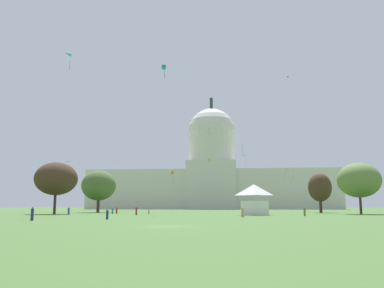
{
  "coord_description": "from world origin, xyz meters",
  "views": [
    {
      "loc": [
        5.8,
        -36.62,
        1.86
      ],
      "look_at": [
        -5.36,
        82.07,
        20.36
      ],
      "focal_mm": 37.3,
      "sensor_mm": 36.0,
      "label": 1
    }
  ],
  "objects_px": {
    "person_denim_front_center": "(69,211)",
    "person_navy_back_center": "(32,214)",
    "kite_black_high": "(287,77)",
    "person_red_front_left": "(117,210)",
    "kite_orange_low": "(173,173)",
    "person_tan_back_right": "(149,211)",
    "kite_white_mid": "(243,147)",
    "capitol_building": "(212,175)",
    "kite_gold_low": "(293,176)",
    "person_teal_deep_crowd": "(113,211)",
    "kite_cyan_mid": "(71,57)",
    "event_tent": "(254,200)",
    "person_navy_lawn_far_right": "(107,215)",
    "kite_turquoise_mid": "(164,67)",
    "tree_east_near": "(359,180)",
    "kite_blue_mid": "(246,157)",
    "kite_red_low": "(285,170)",
    "tree_west_mid": "(56,179)",
    "person_tan_lawn_far_left": "(243,213)",
    "kite_violet_mid": "(209,127)",
    "kite_yellow_low": "(257,188)",
    "person_olive_back_left": "(305,212)",
    "person_maroon_near_tree_east": "(136,211)",
    "tree_west_far": "(99,186)",
    "kite_pink_low": "(66,163)",
    "kite_lime_mid": "(209,160)",
    "person_navy_near_tree_west": "(252,211)"
  },
  "relations": [
    {
      "from": "person_denim_front_center",
      "to": "person_navy_back_center",
      "type": "distance_m",
      "value": 33.71
    },
    {
      "from": "person_denim_front_center",
      "to": "kite_black_high",
      "type": "xyz_separation_m",
      "value": [
        58.47,
        83.8,
        54.93
      ]
    },
    {
      "from": "person_red_front_left",
      "to": "kite_orange_low",
      "type": "distance_m",
      "value": 20.54
    },
    {
      "from": "person_tan_back_right",
      "to": "kite_white_mid",
      "type": "xyz_separation_m",
      "value": [
        22.36,
        30.86,
        18.92
      ]
    },
    {
      "from": "person_navy_back_center",
      "to": "kite_orange_low",
      "type": "relative_size",
      "value": 0.46
    },
    {
      "from": "capitol_building",
      "to": "kite_gold_low",
      "type": "distance_m",
      "value": 62.96
    },
    {
      "from": "person_teal_deep_crowd",
      "to": "kite_cyan_mid",
      "type": "bearing_deg",
      "value": 38.45
    },
    {
      "from": "person_denim_front_center",
      "to": "kite_gold_low",
      "type": "relative_size",
      "value": 2.2
    },
    {
      "from": "event_tent",
      "to": "person_navy_lawn_far_right",
      "type": "xyz_separation_m",
      "value": [
        -21.72,
        -27.68,
        -2.44
      ]
    },
    {
      "from": "person_red_front_left",
      "to": "kite_turquoise_mid",
      "type": "height_order",
      "value": "kite_turquoise_mid"
    },
    {
      "from": "capitol_building",
      "to": "tree_east_near",
      "type": "height_order",
      "value": "capitol_building"
    },
    {
      "from": "kite_blue_mid",
      "to": "kite_turquoise_mid",
      "type": "xyz_separation_m",
      "value": [
        -20.89,
        -62.29,
        13.32
      ]
    },
    {
      "from": "person_tan_back_right",
      "to": "kite_red_low",
      "type": "xyz_separation_m",
      "value": [
        39.76,
        66.37,
        14.75
      ]
    },
    {
      "from": "tree_west_mid",
      "to": "kite_gold_low",
      "type": "xyz_separation_m",
      "value": [
        66.3,
        88.07,
        6.58
      ]
    },
    {
      "from": "capitol_building",
      "to": "person_tan_lawn_far_left",
      "type": "bearing_deg",
      "value": -85.67
    },
    {
      "from": "person_denim_front_center",
      "to": "kite_orange_low",
      "type": "relative_size",
      "value": 0.43
    },
    {
      "from": "kite_violet_mid",
      "to": "person_tan_back_right",
      "type": "bearing_deg",
      "value": -119.22
    },
    {
      "from": "tree_west_mid",
      "to": "kite_turquoise_mid",
      "type": "distance_m",
      "value": 35.23
    },
    {
      "from": "person_navy_lawn_far_right",
      "to": "kite_red_low",
      "type": "relative_size",
      "value": 0.4
    },
    {
      "from": "person_red_front_left",
      "to": "kite_cyan_mid",
      "type": "relative_size",
      "value": 0.58
    },
    {
      "from": "kite_yellow_low",
      "to": "person_teal_deep_crowd",
      "type": "bearing_deg",
      "value": 87.79
    },
    {
      "from": "tree_east_near",
      "to": "person_olive_back_left",
      "type": "height_order",
      "value": "tree_east_near"
    },
    {
      "from": "person_maroon_near_tree_east",
      "to": "kite_gold_low",
      "type": "distance_m",
      "value": 106.14
    },
    {
      "from": "kite_blue_mid",
      "to": "kite_orange_low",
      "type": "bearing_deg",
      "value": 104.09
    },
    {
      "from": "capitol_building",
      "to": "kite_turquoise_mid",
      "type": "distance_m",
      "value": 139.63
    },
    {
      "from": "kite_turquoise_mid",
      "to": "kite_yellow_low",
      "type": "xyz_separation_m",
      "value": [
        28.68,
        117.94,
        -22.58
      ]
    },
    {
      "from": "kite_violet_mid",
      "to": "tree_west_far",
      "type": "bearing_deg",
      "value": -154.28
    },
    {
      "from": "person_navy_lawn_far_right",
      "to": "kite_blue_mid",
      "type": "distance_m",
      "value": 99.32
    },
    {
      "from": "person_tan_lawn_far_left",
      "to": "capitol_building",
      "type": "bearing_deg",
      "value": -146.12
    },
    {
      "from": "person_maroon_near_tree_east",
      "to": "kite_black_high",
      "type": "distance_m",
      "value": 110.29
    },
    {
      "from": "event_tent",
      "to": "kite_white_mid",
      "type": "relative_size",
      "value": 2.19
    },
    {
      "from": "kite_turquoise_mid",
      "to": "event_tent",
      "type": "bearing_deg",
      "value": 174.34
    },
    {
      "from": "kite_pink_low",
      "to": "kite_lime_mid",
      "type": "distance_m",
      "value": 87.77
    },
    {
      "from": "capitol_building",
      "to": "event_tent",
      "type": "bearing_deg",
      "value": -84.1
    },
    {
      "from": "tree_west_mid",
      "to": "person_navy_near_tree_west",
      "type": "height_order",
      "value": "tree_west_mid"
    },
    {
      "from": "capitol_building",
      "to": "kite_yellow_low",
      "type": "relative_size",
      "value": 181.81
    },
    {
      "from": "kite_lime_mid",
      "to": "person_teal_deep_crowd",
      "type": "bearing_deg",
      "value": -104.47
    },
    {
      "from": "person_olive_back_left",
      "to": "person_denim_front_center",
      "type": "height_order",
      "value": "person_olive_back_left"
    },
    {
      "from": "person_tan_lawn_far_left",
      "to": "tree_west_mid",
      "type": "bearing_deg",
      "value": -86.27
    },
    {
      "from": "event_tent",
      "to": "person_tan_back_right",
      "type": "height_order",
      "value": "event_tent"
    },
    {
      "from": "kite_gold_low",
      "to": "capitol_building",
      "type": "bearing_deg",
      "value": 139.2
    },
    {
      "from": "person_navy_back_center",
      "to": "person_teal_deep_crowd",
      "type": "xyz_separation_m",
      "value": [
        -2.39,
        43.07,
        -0.1
      ]
    },
    {
      "from": "kite_yellow_low",
      "to": "person_red_front_left",
      "type": "bearing_deg",
      "value": 87.59
    },
    {
      "from": "person_olive_back_left",
      "to": "person_navy_near_tree_west",
      "type": "xyz_separation_m",
      "value": [
        -8.83,
        12.69,
        0.01
      ]
    },
    {
      "from": "kite_cyan_mid",
      "to": "person_tan_lawn_far_left",
      "type": "bearing_deg",
      "value": -87.57
    },
    {
      "from": "person_navy_back_center",
      "to": "kite_black_high",
      "type": "height_order",
      "value": "kite_black_high"
    },
    {
      "from": "person_red_front_left",
      "to": "person_teal_deep_crowd",
      "type": "height_order",
      "value": "person_red_front_left"
    },
    {
      "from": "person_navy_lawn_far_right",
      "to": "kite_cyan_mid",
      "type": "relative_size",
      "value": 0.51
    },
    {
      "from": "kite_blue_mid",
      "to": "kite_pink_low",
      "type": "height_order",
      "value": "kite_blue_mid"
    },
    {
      "from": "kite_violet_mid",
      "to": "person_red_front_left",
      "type": "bearing_deg",
      "value": -131.07
    }
  ]
}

